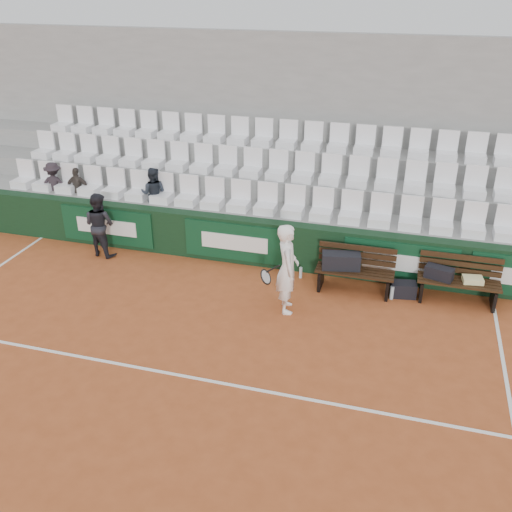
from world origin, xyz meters
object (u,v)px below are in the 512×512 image
at_px(sports_bag_ground, 403,289).
at_px(spectator_a, 52,167).
at_px(water_bottle_near, 301,273).
at_px(spectator_c, 152,174).
at_px(water_bottle_far, 392,293).
at_px(spectator_b, 76,171).
at_px(bench_right, 457,291).
at_px(ball_kid, 100,225).
at_px(tennis_player, 287,268).
at_px(sports_bag_left, 341,261).
at_px(bench_left, 354,281).
at_px(sports_bag_right, 439,273).

relative_size(sports_bag_ground, spectator_a, 0.43).
bearing_deg(water_bottle_near, spectator_c, 166.19).
bearing_deg(water_bottle_far, spectator_b, 170.49).
distance_m(bench_right, ball_kid, 7.49).
relative_size(sports_bag_ground, ball_kid, 0.33).
bearing_deg(bench_right, spectator_c, 171.35).
bearing_deg(spectator_c, tennis_player, 139.50).
relative_size(bench_right, water_bottle_near, 6.38).
bearing_deg(sports_bag_left, spectator_b, 170.21).
bearing_deg(spectator_a, ball_kid, 133.98).
bearing_deg(water_bottle_near, tennis_player, -90.37).
distance_m(water_bottle_near, ball_kid, 4.48).
distance_m(water_bottle_near, spectator_b, 5.77).
distance_m(bench_left, ball_kid, 5.57).
xyz_separation_m(bench_left, ball_kid, (-5.55, 0.12, 0.49)).
bearing_deg(bench_left, water_bottle_far, -7.93).
height_order(sports_bag_left, spectator_c, spectator_c).
height_order(bench_right, spectator_a, spectator_a).
xyz_separation_m(sports_bag_left, water_bottle_near, (-0.83, 0.21, -0.49)).
height_order(sports_bag_left, ball_kid, ball_kid).
distance_m(bench_right, water_bottle_far, 1.21).
bearing_deg(ball_kid, water_bottle_far, -170.29).
bearing_deg(tennis_player, sports_bag_left, 51.52).
xyz_separation_m(sports_bag_left, spectator_c, (-4.42, 1.10, 1.00)).
bearing_deg(water_bottle_far, sports_bag_left, 172.26).
xyz_separation_m(sports_bag_left, water_bottle_far, (1.02, -0.14, -0.47)).
distance_m(ball_kid, spectator_b, 1.69).
bearing_deg(sports_bag_right, sports_bag_ground, -175.22).
bearing_deg(bench_left, spectator_c, 166.47).
relative_size(bench_right, spectator_c, 1.24).
height_order(sports_bag_right, water_bottle_near, sports_bag_right).
xyz_separation_m(water_bottle_near, ball_kid, (-4.44, -0.13, 0.60)).
xyz_separation_m(tennis_player, spectator_a, (-6.14, 2.15, 0.70)).
bearing_deg(spectator_b, water_bottle_far, 163.22).
relative_size(bench_left, spectator_b, 1.46).
bearing_deg(bench_right, sports_bag_ground, -176.84).
distance_m(bench_left, spectator_b, 6.85).
xyz_separation_m(sports_bag_left, ball_kid, (-5.27, 0.08, 0.11)).
bearing_deg(spectator_c, water_bottle_far, 157.59).
height_order(bench_right, sports_bag_right, sports_bag_right).
relative_size(water_bottle_near, ball_kid, 0.16).
distance_m(tennis_player, ball_kid, 4.58).
height_order(sports_bag_left, tennis_player, tennis_player).
height_order(bench_left, sports_bag_right, sports_bag_right).
height_order(water_bottle_near, ball_kid, ball_kid).
xyz_separation_m(sports_bag_right, water_bottle_near, (-2.66, 0.13, -0.45)).
bearing_deg(spectator_c, sports_bag_right, 161.18).
xyz_separation_m(bench_left, bench_right, (1.93, 0.12, 0.00)).
distance_m(water_bottle_near, water_bottle_far, 1.88).
bearing_deg(sports_bag_right, ball_kid, -179.97).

